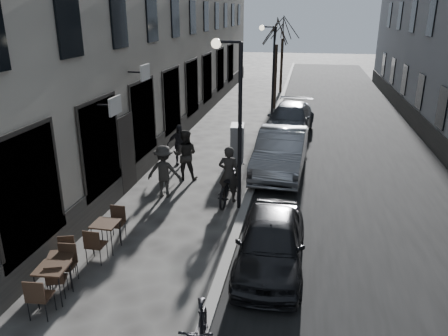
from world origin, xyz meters
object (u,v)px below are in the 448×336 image
(pedestrian_far, at_px, (179,145))
(pedestrian_mid, at_px, (164,171))
(tree_near, at_px, (277,31))
(tree_far, at_px, (283,27))
(streetlamp_near, at_px, (234,108))
(car_far, at_px, (290,120))
(utility_cabinet, at_px, (237,142))
(pedestrian_near, at_px, (185,155))
(bistro_set_a, at_px, (53,280))
(bistro_set_b, at_px, (62,266))
(car_mid, at_px, (281,152))
(bicycle, at_px, (229,184))
(car_near, at_px, (271,242))
(bistro_set_c, at_px, (106,233))
(streetlamp_far, at_px, (270,62))

(pedestrian_far, bearing_deg, pedestrian_mid, -100.81)
(tree_near, bearing_deg, tree_far, 90.00)
(streetlamp_near, xyz_separation_m, pedestrian_far, (-2.80, 3.62, -2.35))
(pedestrian_mid, xyz_separation_m, car_far, (3.68, 8.55, -0.13))
(utility_cabinet, xyz_separation_m, pedestrian_far, (-2.17, -1.04, 0.08))
(pedestrian_near, relative_size, pedestrian_far, 1.13)
(tree_far, height_order, car_far, tree_far)
(tree_near, bearing_deg, pedestrian_mid, -99.52)
(utility_cabinet, relative_size, pedestrian_mid, 0.83)
(tree_far, bearing_deg, pedestrian_far, -99.37)
(pedestrian_near, relative_size, pedestrian_mid, 1.05)
(streetlamp_near, height_order, tree_far, tree_far)
(pedestrian_far, bearing_deg, bistro_set_a, -109.44)
(bistro_set_b, relative_size, pedestrian_mid, 0.81)
(pedestrian_far, xyz_separation_m, car_mid, (4.02, -0.20, 0.00))
(bistro_set_b, bearing_deg, utility_cabinet, 56.15)
(streetlamp_near, xyz_separation_m, tree_near, (0.07, 15.00, 1.50))
(bicycle, height_order, pedestrian_near, pedestrian_near)
(bicycle, height_order, car_mid, car_mid)
(bistro_set_a, height_order, utility_cabinet, utility_cabinet)
(pedestrian_far, distance_m, car_near, 8.00)
(bistro_set_c, xyz_separation_m, car_mid, (3.98, 6.60, 0.35))
(streetlamp_near, relative_size, bistro_set_c, 3.30)
(bistro_set_a, xyz_separation_m, bistro_set_b, (-0.16, 0.58, -0.05))
(tree_far, relative_size, pedestrian_far, 3.50)
(tree_near, height_order, car_far, tree_near)
(bistro_set_c, xyz_separation_m, bicycle, (2.52, 3.63, 0.09))
(pedestrian_far, bearing_deg, tree_near, 57.52)
(utility_cabinet, bearing_deg, car_near, -81.57)
(streetlamp_far, distance_m, pedestrian_mid, 12.04)
(tree_far, height_order, bistro_set_b, tree_far)
(pedestrian_near, xyz_separation_m, car_near, (3.56, -5.28, -0.25))
(bistro_set_a, xyz_separation_m, pedestrian_near, (0.84, 7.39, 0.45))
(streetlamp_far, distance_m, tree_near, 3.36)
(bistro_set_c, distance_m, bicycle, 4.42)
(utility_cabinet, distance_m, car_near, 8.10)
(tree_near, xyz_separation_m, pedestrian_near, (-2.20, -12.88, -3.75))
(pedestrian_far, xyz_separation_m, car_far, (4.10, 5.34, -0.07))
(pedestrian_mid, bearing_deg, bistro_set_c, 80.43)
(bistro_set_a, bearing_deg, pedestrian_mid, 79.13)
(streetlamp_near, relative_size, streetlamp_far, 1.00)
(bistro_set_b, relative_size, car_mid, 0.29)
(bicycle, height_order, pedestrian_far, pedestrian_far)
(tree_near, relative_size, car_mid, 1.15)
(utility_cabinet, bearing_deg, pedestrian_mid, -118.60)
(streetlamp_far, relative_size, car_near, 1.30)
(streetlamp_near, bearing_deg, bistro_set_c, -130.98)
(pedestrian_near, distance_m, car_far, 7.67)
(tree_near, distance_m, pedestrian_near, 13.60)
(pedestrian_mid, bearing_deg, streetlamp_near, 166.53)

